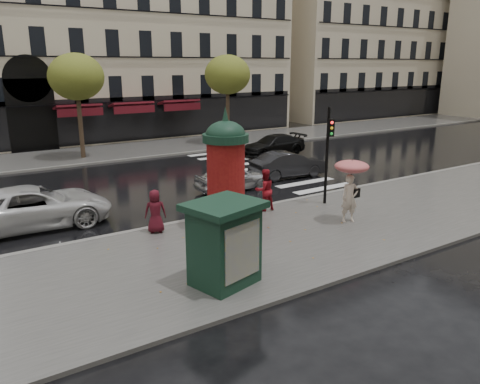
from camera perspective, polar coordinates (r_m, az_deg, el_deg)
ground at (r=16.94m, az=4.44°, el=-5.33°), size 160.00×160.00×0.00m
near_sidewalk at (r=16.55m, az=5.49°, el=-5.64°), size 90.00×7.00×0.12m
far_sidewalk at (r=33.52m, az=-15.67°, el=4.63°), size 90.00×6.00×0.12m
near_kerb at (r=19.24m, az=-0.97°, el=-2.50°), size 90.00×0.25×0.14m
far_kerb at (r=30.72m, az=-13.96°, el=3.83°), size 90.00×0.25×0.14m
zebra_crossing at (r=27.78m, az=2.31°, el=2.95°), size 3.60×11.75×0.01m
bldg_far_corner at (r=45.66m, az=-13.59°, el=21.68°), size 26.00×14.00×22.90m
bldg_far_right at (r=61.21m, az=13.60°, el=19.96°), size 24.00×14.00×22.90m
tree_far_left at (r=31.51m, az=-19.34°, el=13.07°), size 3.40×3.40×6.64m
tree_far_right at (r=35.82m, az=-1.53°, el=14.07°), size 3.40×3.40×6.64m
woman_umbrella at (r=18.05m, az=13.37°, el=1.39°), size 1.28×1.28×2.46m
woman_red at (r=19.15m, az=3.01°, el=0.26°), size 0.90×0.74×1.74m
man_burgundy at (r=16.91m, az=-10.29°, el=-2.32°), size 0.89×0.73×1.57m
morris_column at (r=16.90m, az=-1.74°, el=2.60°), size 1.65×1.65×4.43m
traffic_light at (r=20.03m, az=10.70°, el=5.48°), size 0.30×0.41×4.13m
newsstand at (r=12.71m, az=-1.93°, el=-6.15°), size 2.26×2.05×2.31m
car_silver at (r=22.73m, az=-0.92°, el=1.80°), size 3.79×1.58×1.28m
car_darkgrey at (r=25.51m, az=5.94°, el=3.36°), size 4.38×1.84×1.41m
car_white at (r=19.16m, az=-23.84°, el=-1.69°), size 5.77×2.87×1.57m
car_black at (r=31.86m, az=4.08°, el=5.75°), size 4.64×1.92×1.34m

